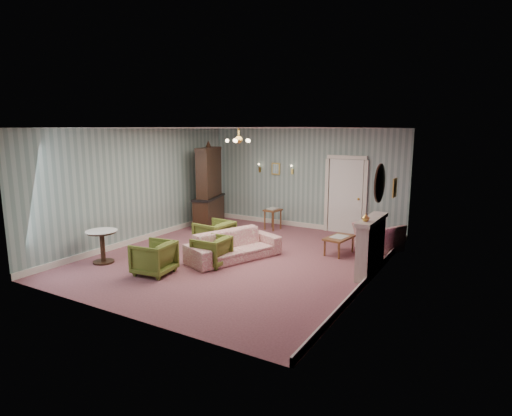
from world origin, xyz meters
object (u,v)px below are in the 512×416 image
Objects in this scene: olive_chair_c at (214,234)px; coffee_table at (339,245)px; wingback_chair at (378,232)px; pedestal_table at (103,247)px; fireplace at (371,246)px; olive_chair_b at (212,249)px; sofa_chintz at (234,241)px; olive_chair_a at (154,256)px; dresser at (209,185)px; side_table_black at (371,249)px.

coffee_table is (2.69, 1.21, -0.19)m from olive_chair_c.
wingback_chair reaches higher than pedestal_table.
fireplace is at bearing 98.30° from olive_chair_c.
sofa_chintz is at bearing 160.78° from olive_chair_b.
wingback_chair reaches higher than sofa_chintz.
olive_chair_c is at bearing 170.84° from olive_chair_a.
fireplace reaches higher than olive_chair_b.
fireplace reaches higher than wingback_chair.
olive_chair_c is 2.69m from dresser.
olive_chair_b is at bearing -175.45° from sofa_chintz.
wingback_chair reaches higher than olive_chair_c.
sofa_chintz is 0.86× the size of dresser.
wingback_chair is 1.88m from fireplace.
olive_chair_a is at bearing -85.09° from dresser.
pedestal_table is (-5.02, -3.06, 0.09)m from side_table_black.
olive_chair_c is at bearing 52.60° from pedestal_table.
sofa_chintz is 2.47m from coffee_table.
olive_chair_c is 3.64m from side_table_black.
olive_chair_b is at bearing 76.47° from wingback_chair.
fireplace is at bearing 23.08° from pedestal_table.
sofa_chintz is at bearing -60.60° from dresser.
olive_chair_a is 0.34× the size of sofa_chintz.
side_table_black is (3.48, 1.05, -0.12)m from olive_chair_c.
olive_chair_c is 2.53m from pedestal_table.
wingback_chair reaches higher than olive_chair_b.
wingback_chair is 1.03m from side_table_black.
olive_chair_b is at bearing -69.25° from dresser.
side_table_black is at bearing -40.83° from sofa_chintz.
fireplace is 2.55× the size of side_table_black.
olive_chair_b is 0.88× the size of olive_chair_c.
dresser is at bearing -165.86° from olive_chair_a.
dresser reaches higher than sofa_chintz.
dresser is at bearing 30.09° from wingback_chair.
coffee_table is (-0.68, -0.85, -0.22)m from wingback_chair.
sofa_chintz is 3.04m from side_table_black.
olive_chair_b is at bearing 139.76° from olive_chair_a.
coffee_table is at bearing 168.23° from side_table_black.
olive_chair_b is at bearing -145.23° from side_table_black.
olive_chair_a is at bearing -130.80° from coffee_table.
coffee_table is 0.81m from side_table_black.
pedestal_table is (-5.23, -2.23, -0.22)m from fireplace.
olive_chair_c is at bearing -67.18° from dresser.
sofa_chintz reaches higher than coffee_table.
sofa_chintz is 3.54m from wingback_chair.
fireplace is (5.31, -1.76, -0.67)m from dresser.
dresser is at bearing 91.14° from pedestal_table.
sofa_chintz is 2.96m from fireplace.
side_table_black is (2.69, 1.40, -0.15)m from sofa_chintz.
olive_chair_b is 0.33× the size of sofa_chintz.
dresser reaches higher than wingback_chair.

